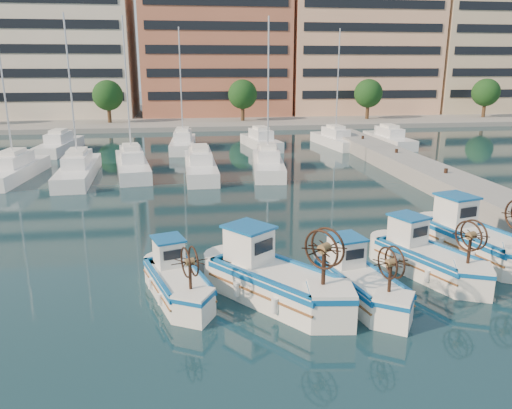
# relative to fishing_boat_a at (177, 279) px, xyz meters

# --- Properties ---
(ground) EXTENTS (300.00, 300.00, 0.00)m
(ground) POSITION_rel_fishing_boat_a_xyz_m (4.34, -0.57, -0.67)
(ground) COLOR #18343F
(ground) RESTS_ON ground
(quay) EXTENTS (3.00, 60.00, 1.20)m
(quay) POSITION_rel_fishing_boat_a_xyz_m (17.34, 7.43, -0.07)
(quay) COLOR gray
(quay) RESTS_ON ground
(waterfront) EXTENTS (180.00, 40.00, 25.60)m
(waterfront) POSITION_rel_fishing_boat_a_xyz_m (13.57, 64.47, 10.42)
(waterfront) COLOR gray
(waterfront) RESTS_ON ground
(yacht_marina) EXTENTS (36.12, 21.90, 11.50)m
(yacht_marina) POSITION_rel_fishing_boat_a_xyz_m (1.53, 26.66, -0.15)
(yacht_marina) COLOR white
(yacht_marina) RESTS_ON ground
(fishing_boat_a) EXTENTS (2.63, 4.04, 2.45)m
(fishing_boat_a) POSITION_rel_fishing_boat_a_xyz_m (0.00, 0.00, 0.00)
(fishing_boat_a) COLOR white
(fishing_boat_a) RESTS_ON ground
(fishing_boat_b) EXTENTS (4.59, 5.06, 3.15)m
(fishing_boat_b) POSITION_rel_fishing_boat_a_xyz_m (3.36, -0.76, 0.20)
(fishing_boat_b) COLOR white
(fishing_boat_b) RESTS_ON ground
(fishing_boat_c) EXTENTS (2.48, 4.24, 2.57)m
(fishing_boat_c) POSITION_rel_fishing_boat_a_xyz_m (6.40, -1.07, 0.03)
(fishing_boat_c) COLOR white
(fishing_boat_c) RESTS_ON ground
(fishing_boat_d) EXTENTS (3.26, 4.56, 2.75)m
(fishing_boat_d) POSITION_rel_fishing_boat_a_xyz_m (9.76, 0.67, 0.08)
(fishing_boat_d) COLOR white
(fishing_boat_d) RESTS_ON ground
(fishing_boat_e) EXTENTS (3.21, 5.21, 3.16)m
(fishing_boat_e) POSITION_rel_fishing_boat_a_xyz_m (12.63, 2.12, 0.20)
(fishing_boat_e) COLOR white
(fishing_boat_e) RESTS_ON ground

